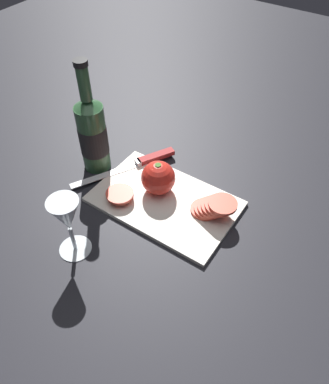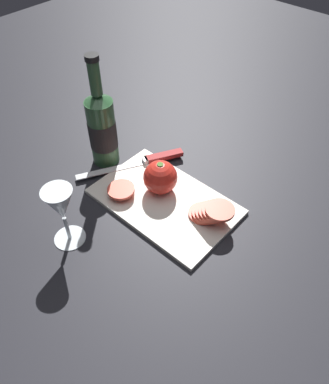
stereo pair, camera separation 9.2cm
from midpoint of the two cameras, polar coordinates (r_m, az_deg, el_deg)
name	(u,v)px [view 2 (the right image)]	position (r m, az deg, el deg)	size (l,w,h in m)	color
ground_plane	(182,227)	(0.92, 5.51, -5.49)	(3.00, 3.00, 0.00)	black
cutting_board	(164,201)	(0.97, 2.71, -1.59)	(0.37, 0.23, 0.01)	silver
wine_bottle	(102,128)	(1.03, -6.97, 9.56)	(0.08, 0.08, 0.32)	#2D5633
wine_glass	(61,208)	(0.83, -12.49, -2.50)	(0.08, 0.08, 0.16)	silver
whole_tomato	(160,177)	(0.96, 2.09, 2.12)	(0.09, 0.09, 0.09)	red
knife	(154,159)	(1.07, 0.81, 5.00)	(0.17, 0.28, 0.01)	silver
tomato_slice_stack_near	(211,212)	(0.92, 9.96, -3.14)	(0.11, 0.08, 0.05)	#DB4C38
tomato_slice_stack_far	(121,189)	(0.98, -3.98, 0.25)	(0.08, 0.08, 0.02)	#DB4C38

